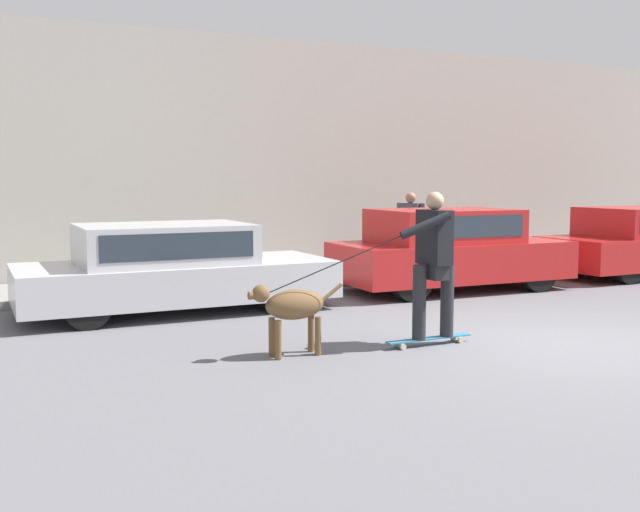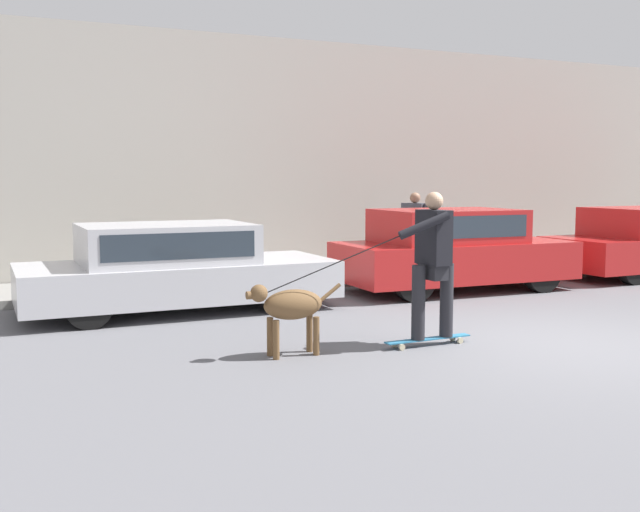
% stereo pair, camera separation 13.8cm
% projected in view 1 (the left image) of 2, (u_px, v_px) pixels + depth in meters
% --- Properties ---
extents(ground_plane, '(36.00, 36.00, 0.00)m').
position_uv_depth(ground_plane, '(567.00, 344.00, 8.67)').
color(ground_plane, slate).
extents(back_wall, '(32.00, 0.30, 4.59)m').
position_uv_depth(back_wall, '(308.00, 159.00, 14.96)').
color(back_wall, '#ADA89E').
rests_on(back_wall, ground_plane).
extents(sidewalk_curb, '(30.00, 1.96, 0.14)m').
position_uv_depth(sidewalk_curb, '(333.00, 276.00, 14.16)').
color(sidewalk_curb, gray).
rests_on(sidewalk_curb, ground_plane).
extents(parked_car_0, '(4.43, 1.86, 1.26)m').
position_uv_depth(parked_car_0, '(173.00, 269.00, 10.70)').
color(parked_car_0, black).
rests_on(parked_car_0, ground_plane).
extents(parked_car_1, '(4.02, 1.87, 1.39)m').
position_uv_depth(parked_car_1, '(449.00, 250.00, 12.73)').
color(parked_car_1, black).
rests_on(parked_car_1, ground_plane).
extents(dog, '(1.10, 0.33, 0.80)m').
position_uv_depth(dog, '(292.00, 307.00, 8.02)').
color(dog, brown).
rests_on(dog, ground_plane).
extents(skateboarder, '(2.54, 0.64, 1.76)m').
position_uv_depth(skateboarder, '(433.00, 259.00, 8.51)').
color(skateboarder, beige).
rests_on(skateboarder, ground_plane).
extents(pedestrian_with_bag, '(0.41, 0.69, 1.50)m').
position_uv_depth(pedestrian_with_bag, '(410.00, 227.00, 14.54)').
color(pedestrian_with_bag, '#3D4760').
rests_on(pedestrian_with_bag, sidewalk_curb).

